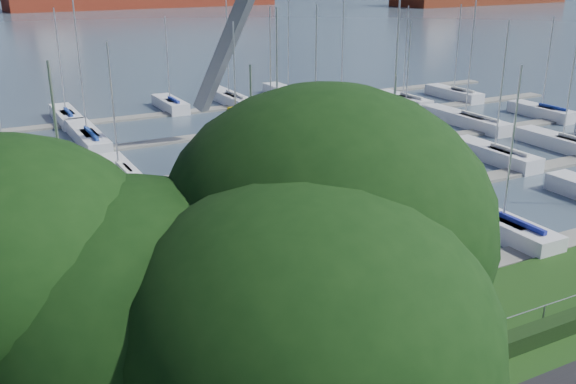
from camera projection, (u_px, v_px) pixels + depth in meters
hedge at (452, 365)px, 22.81m from camera, size 80.00×0.70×0.70m
fence at (446, 339)px, 22.85m from camera, size 80.00×0.04×0.04m
docks at (194, 176)px, 44.94m from camera, size 90.00×41.60×0.25m
tree at (199, 355)px, 8.39m from camera, size 8.45×6.83×12.68m
crane at (255, 88)px, 46.42m from camera, size 7.76×12.90×22.35m
sailboat_fleet at (152, 91)px, 45.17m from camera, size 75.65×49.34×13.65m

